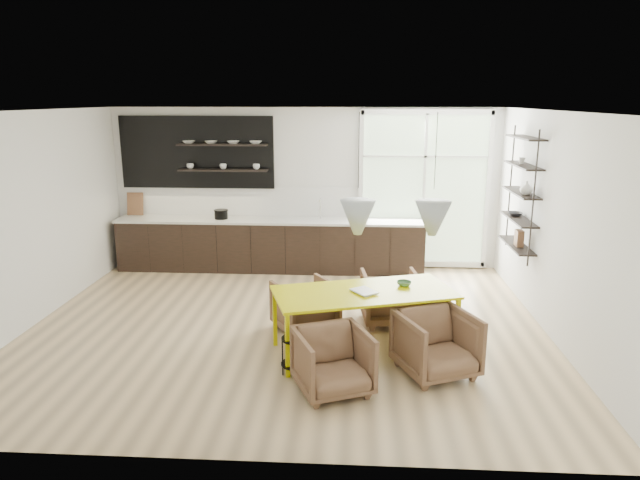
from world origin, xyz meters
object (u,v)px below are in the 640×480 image
Objects in this scene: dining_table at (364,295)px; armchair_back_right at (390,298)px; armchair_front_left at (333,362)px; wire_stool at (296,351)px; armchair_back_left at (305,306)px; armchair_front_right at (436,344)px.

dining_table is 2.98× the size of armchair_back_right.
armchair_front_left reaches higher than wire_stool.
armchair_back_right is at bearing 165.80° from armchair_back_left.
armchair_back_right is (0.38, 0.98, -0.38)m from dining_table.
armchair_back_right is at bearing 82.16° from armchair_front_right.
wire_stool is (-0.43, 0.37, -0.06)m from armchair_front_left.
armchair_front_left is (0.44, -1.63, 0.00)m from armchair_back_left.
wire_stool is at bearing 58.69° from armchair_back_left.
armchair_front_left is at bearing -125.52° from dining_table.
dining_table reaches higher than armchair_front_left.
armchair_back_left is at bearing 90.28° from wire_stool.
armchair_front_left is 1.71× the size of wire_stool.
wire_stool is at bearing 159.86° from armchair_front_right.
armchair_back_left is 0.93× the size of armchair_front_right.
armchair_back_left is 1.71× the size of wire_stool.
armchair_back_right is 1.99m from wire_stool.
dining_table reaches higher than wire_stool.
armchair_back_left is 1.69m from armchair_front_left.
armchair_back_right reaches higher than armchair_back_left.
dining_table is 1.07m from armchair_back_left.
dining_table is 5.33× the size of wire_stool.
dining_table is 1.12m from armchair_back_right.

